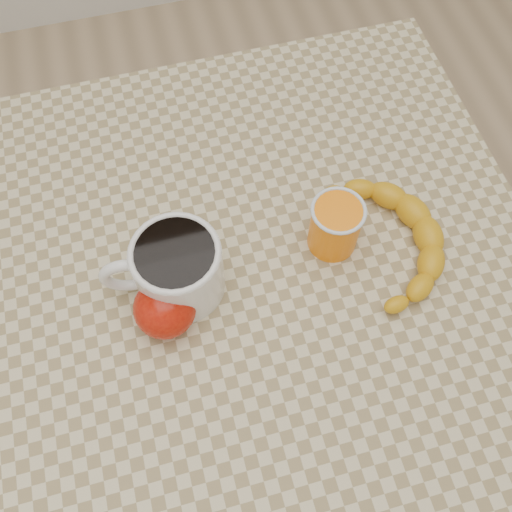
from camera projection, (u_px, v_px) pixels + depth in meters
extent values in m
plane|color=tan|center=(256.00, 394.00, 1.46)|extent=(3.00, 3.00, 0.00)
cube|color=#C5B68B|center=(256.00, 269.00, 0.81)|extent=(0.80, 0.80, 0.04)
cube|color=olive|center=(256.00, 284.00, 0.85)|extent=(0.74, 0.74, 0.06)
cylinder|color=olive|center=(493.00, 483.00, 1.03)|extent=(0.05, 0.05, 0.71)
cylinder|color=olive|center=(62.00, 243.00, 1.26)|extent=(0.05, 0.05, 0.71)
cylinder|color=olive|center=(361.00, 175.00, 1.34)|extent=(0.05, 0.05, 0.71)
cylinder|color=white|center=(179.00, 269.00, 0.73)|extent=(0.13, 0.13, 0.09)
cylinder|color=black|center=(175.00, 254.00, 0.70)|extent=(0.10, 0.10, 0.01)
torus|color=white|center=(174.00, 252.00, 0.69)|extent=(0.12, 0.12, 0.01)
torus|color=white|center=(128.00, 276.00, 0.73)|extent=(0.07, 0.02, 0.07)
cylinder|color=orange|center=(335.00, 227.00, 0.77)|extent=(0.07, 0.07, 0.08)
torus|color=silver|center=(339.00, 210.00, 0.73)|extent=(0.07, 0.07, 0.01)
ellipsoid|color=#930C04|center=(165.00, 308.00, 0.72)|extent=(0.09, 0.09, 0.07)
cylinder|color=#382311|center=(161.00, 298.00, 0.69)|extent=(0.01, 0.01, 0.01)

